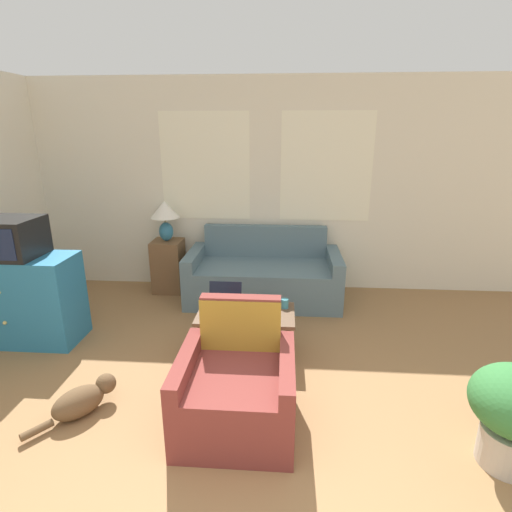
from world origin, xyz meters
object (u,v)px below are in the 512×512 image
table_lamp (165,214)px  cat_black (82,400)px  coffee_table (246,318)px  laptop (224,305)px  snack_bowl (256,311)px  cup_yellow (271,305)px  television (8,238)px  couch (264,277)px  armchair (237,389)px  cup_white (285,303)px  cup_navy (270,316)px

table_lamp → cat_black: (0.03, -2.37, -0.89)m
coffee_table → laptop: bearing=170.5°
table_lamp → snack_bowl: table_lamp is taller
table_lamp → cup_yellow: (1.36, -1.33, -0.56)m
television → cup_yellow: television is taller
coffee_table → couch: bearing=85.9°
couch → cat_black: (-1.20, -2.21, -0.16)m
table_lamp → snack_bowl: 2.00m
armchair → cup_white: (0.32, 1.05, 0.18)m
coffee_table → cup_yellow: bearing=26.2°
couch → cup_navy: couch is taller
television → couch: bearing=27.6°
cup_yellow → cup_white: cup_white is taller
table_lamp → cup_white: size_ratio=5.68×
laptop → cup_navy: bearing=-22.9°
snack_bowl → cat_black: snack_bowl is taller
coffee_table → cup_yellow: (0.22, 0.11, 0.09)m
laptop → table_lamp: bearing=123.4°
coffee_table → table_lamp: bearing=128.2°
television → laptop: size_ratio=1.83×
snack_bowl → cat_black: size_ratio=0.38×
coffee_table → snack_bowl: bearing=-22.8°
television → laptop: television is taller
table_lamp → laptop: 1.77m
cup_yellow → television: bearing=-179.4°
television → snack_bowl: size_ratio=2.50×
couch → snack_bowl: size_ratio=8.27×
laptop → cat_black: 1.37m
armchair → cup_navy: 0.82m
couch → coffee_table: size_ratio=2.06×
laptop → cup_navy: 0.46m
table_lamp → cup_navy: bearing=-49.5°
coffee_table → cat_black: (-1.11, -0.93, -0.24)m
armchair → television: (-2.22, 1.01, 0.78)m
cup_yellow → cup_white: bearing=6.5°
table_lamp → cup_yellow: table_lamp is taller
coffee_table → cup_white: size_ratio=9.99×
cup_yellow → cat_black: cup_yellow is taller
television → cup_white: (2.54, 0.04, -0.59)m
table_lamp → cat_black: 2.53m
table_lamp → laptop: bearing=-56.6°
snack_bowl → laptop: bearing=166.2°
cup_navy → cup_yellow: cup_navy is taller
snack_bowl → armchair: bearing=-94.2°
cup_navy → cup_white: 0.30m
cup_navy → cat_black: 1.58m
coffee_table → laptop: laptop is taller
laptop → cup_white: size_ratio=3.42×
armchair → couch: bearing=88.3°
cup_yellow → cup_white: (0.12, 0.01, 0.01)m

